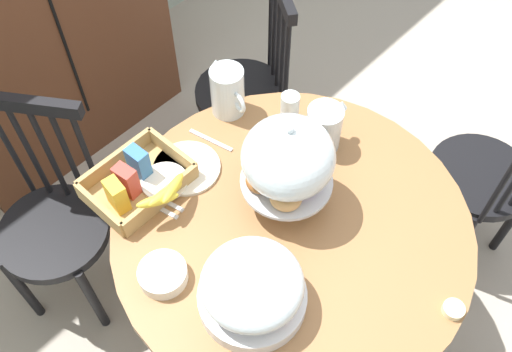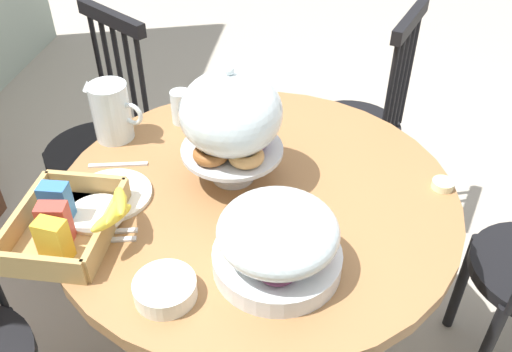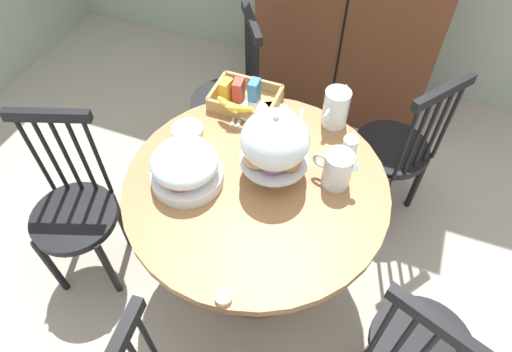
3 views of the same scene
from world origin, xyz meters
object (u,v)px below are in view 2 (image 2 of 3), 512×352
dining_table (256,250)px  orange_juice_pitcher (228,108)px  fruit_platter_covered (278,241)px  butter_dish (443,184)px  china_plate_small (96,214)px  cereal_basket (69,223)px  windsor_chair_by_cabinet (358,130)px  drinking_glass (181,107)px  milk_pitcher (112,114)px  windsor_chair_facing_door (103,149)px  pastry_stand_with_dome (231,118)px  cereal_bowl (165,289)px  china_plate_large (111,195)px

dining_table → orange_juice_pitcher: bearing=22.9°
fruit_platter_covered → butter_dish: bearing=-50.5°
china_plate_small → butter_dish: bearing=-74.8°
butter_dish → orange_juice_pitcher: bearing=70.7°
fruit_platter_covered → butter_dish: fruit_platter_covered is taller
fruit_platter_covered → cereal_basket: size_ratio=0.95×
windsor_chair_by_cabinet → orange_juice_pitcher: (-0.49, 0.45, 0.36)m
dining_table → drinking_glass: 0.51m
dining_table → cereal_basket: 0.56m
windsor_chair_by_cabinet → milk_pitcher: size_ratio=4.93×
windsor_chair_by_cabinet → windsor_chair_facing_door: 1.04m
dining_table → fruit_platter_covered: bearing=-162.7°
pastry_stand_with_dome → butter_dish: pastry_stand_with_dome is taller
china_plate_small → drinking_glass: bearing=-12.7°
windsor_chair_facing_door → cereal_bowl: size_ratio=6.96×
milk_pitcher → cereal_bowl: milk_pitcher is taller
windsor_chair_facing_door → pastry_stand_with_dome: pastry_stand_with_dome is taller
dining_table → pastry_stand_with_dome: pastry_stand_with_dome is taller
milk_pitcher → windsor_chair_by_cabinet: bearing=-53.5°
windsor_chair_by_cabinet → drinking_glass: 0.84m
windsor_chair_facing_door → china_plate_large: bearing=-153.7°
drinking_glass → butter_dish: (-0.24, -0.79, -0.04)m
windsor_chair_facing_door → cereal_bowl: (-0.91, -0.53, 0.31)m
windsor_chair_facing_door → dining_table: bearing=-127.3°
cereal_basket → windsor_chair_facing_door: bearing=18.2°
cereal_bowl → butter_dish: size_ratio=2.33×
orange_juice_pitcher → fruit_platter_covered: bearing=-159.7°
butter_dish → windsor_chair_facing_door: bearing=69.7°
pastry_stand_with_dome → orange_juice_pitcher: pastry_stand_with_dome is taller
cereal_basket → china_plate_small: cereal_basket is taller
milk_pitcher → butter_dish: 0.99m
dining_table → milk_pitcher: bearing=66.5°
milk_pitcher → cereal_bowl: size_ratio=1.41×
cereal_basket → cereal_bowl: cereal_basket is taller
windsor_chair_facing_door → cereal_basket: bearing=-161.8°
china_plate_large → china_plate_small: bearing=175.8°
cereal_basket → cereal_bowl: size_ratio=2.26×
pastry_stand_with_dome → china_plate_large: size_ratio=1.56×
milk_pitcher → cereal_basket: 0.44m
windsor_chair_facing_door → orange_juice_pitcher: 0.69m
cereal_basket → china_plate_large: bearing=-15.8°
drinking_glass → china_plate_small: bearing=167.3°
milk_pitcher → orange_juice_pitcher: bearing=-74.1°
china_plate_large → drinking_glass: drinking_glass is taller
windsor_chair_by_cabinet → china_plate_large: 1.16m
dining_table → cereal_basket: bearing=118.8°
pastry_stand_with_dome → cereal_basket: 0.48m
china_plate_large → windsor_chair_by_cabinet: bearing=-39.3°
pastry_stand_with_dome → china_plate_small: pastry_stand_with_dome is taller
pastry_stand_with_dome → milk_pitcher: 0.44m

